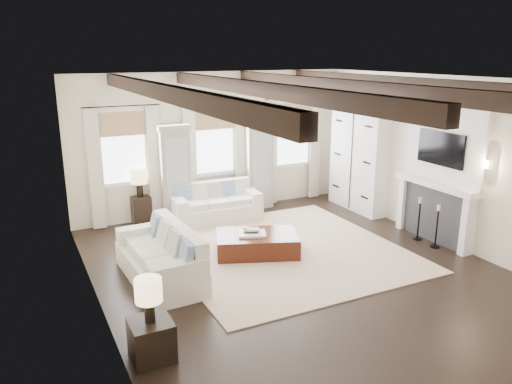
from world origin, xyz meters
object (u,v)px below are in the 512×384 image
sofa_back (215,205)px  sofa_left (163,259)px  side_table_back (141,210)px  ottoman (257,244)px  side_table_front (152,340)px

sofa_back → sofa_left: (-1.90, -2.44, 0.02)m
side_table_back → sofa_back: bearing=-18.3°
ottoman → side_table_back: bearing=139.9°
sofa_back → ottoman: 2.19m
sofa_back → sofa_left: sofa_left is taller
sofa_left → side_table_front: 2.24m
side_table_front → side_table_back: (1.13, 5.05, 0.05)m
sofa_back → sofa_left: size_ratio=0.94×
sofa_back → side_table_front: sofa_back is taller
sofa_left → ottoman: sofa_left is taller
sofa_left → ottoman: (1.84, 0.26, -0.16)m
ottoman → side_table_front: side_table_front is taller
sofa_left → side_table_back: sofa_left is taller
sofa_left → side_table_back: (0.37, 2.95, -0.06)m
sofa_left → ottoman: bearing=8.0°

